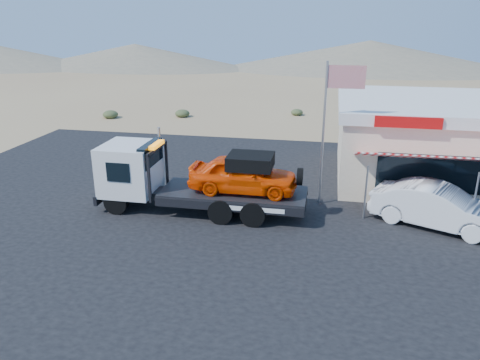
{
  "coord_description": "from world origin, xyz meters",
  "views": [
    {
      "loc": [
        4.93,
        -14.48,
        7.73
      ],
      "look_at": [
        1.57,
        2.74,
        1.5
      ],
      "focal_mm": 35.0,
      "sensor_mm": 36.0,
      "label": 1
    }
  ],
  "objects_px": {
    "tow_truck": "(196,176)",
    "white_sedan": "(438,207)",
    "jerky_store": "(446,140)",
    "flagpole": "(330,118)"
  },
  "relations": [
    {
      "from": "tow_truck",
      "to": "white_sedan",
      "type": "relative_size",
      "value": 1.71
    },
    {
      "from": "tow_truck",
      "to": "white_sedan",
      "type": "distance_m",
      "value": 9.47
    },
    {
      "from": "white_sedan",
      "to": "jerky_store",
      "type": "height_order",
      "value": "jerky_store"
    },
    {
      "from": "tow_truck",
      "to": "white_sedan",
      "type": "height_order",
      "value": "tow_truck"
    },
    {
      "from": "flagpole",
      "to": "white_sedan",
      "type": "bearing_deg",
      "value": -18.71
    },
    {
      "from": "white_sedan",
      "to": "flagpole",
      "type": "xyz_separation_m",
      "value": [
        -4.25,
        1.44,
        2.94
      ]
    },
    {
      "from": "flagpole",
      "to": "tow_truck",
      "type": "bearing_deg",
      "value": -161.91
    },
    {
      "from": "tow_truck",
      "to": "flagpole",
      "type": "height_order",
      "value": "flagpole"
    },
    {
      "from": "white_sedan",
      "to": "flagpole",
      "type": "height_order",
      "value": "flagpole"
    },
    {
      "from": "jerky_store",
      "to": "flagpole",
      "type": "distance_m",
      "value": 7.36
    }
  ]
}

